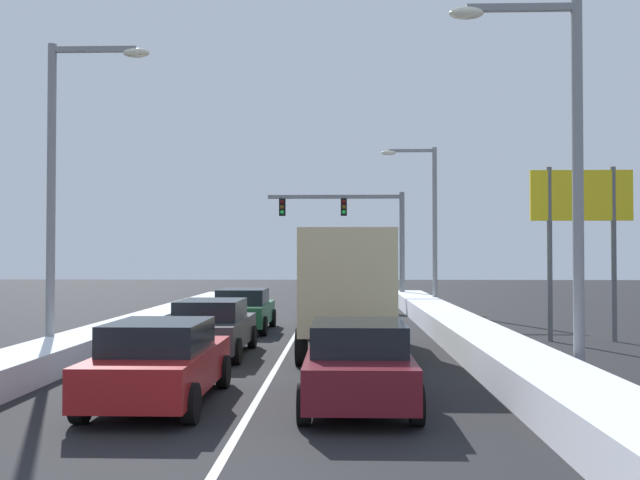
{
  "coord_description": "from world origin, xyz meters",
  "views": [
    {
      "loc": [
        1.58,
        -5.99,
        2.69
      ],
      "look_at": [
        0.83,
        18.27,
        3.24
      ],
      "focal_mm": 39.57,
      "sensor_mm": 36.0,
      "label": 1
    }
  ],
  "objects_px": {
    "street_lamp_right_mid": "(427,213)",
    "box_truck_right_lane_second": "(346,284)",
    "sedan_maroon_right_lane_nearest": "(358,363)",
    "sedan_green_center_lane_third": "(243,310)",
    "street_lamp_left_mid": "(65,170)",
    "sedan_red_center_lane_nearest": "(160,362)",
    "sedan_charcoal_center_lane_second": "(212,327)",
    "roadside_sign_right": "(581,214)",
    "street_lamp_right_near": "(559,155)",
    "traffic_light_gantry": "(360,223)",
    "sedan_white_right_lane_third": "(347,305)"
  },
  "relations": [
    {
      "from": "sedan_maroon_right_lane_nearest",
      "to": "street_lamp_right_mid",
      "type": "xyz_separation_m",
      "value": [
        3.8,
        21.13,
        3.99
      ]
    },
    {
      "from": "sedan_red_center_lane_nearest",
      "to": "street_lamp_right_near",
      "type": "height_order",
      "value": "street_lamp_right_near"
    },
    {
      "from": "sedan_green_center_lane_third",
      "to": "street_lamp_left_mid",
      "type": "relative_size",
      "value": 0.55
    },
    {
      "from": "street_lamp_right_mid",
      "to": "street_lamp_left_mid",
      "type": "height_order",
      "value": "street_lamp_left_mid"
    },
    {
      "from": "sedan_red_center_lane_nearest",
      "to": "sedan_charcoal_center_lane_second",
      "type": "bearing_deg",
      "value": 91.82
    },
    {
      "from": "sedan_red_center_lane_nearest",
      "to": "street_lamp_right_mid",
      "type": "relative_size",
      "value": 0.57
    },
    {
      "from": "sedan_green_center_lane_third",
      "to": "traffic_light_gantry",
      "type": "relative_size",
      "value": 0.6
    },
    {
      "from": "sedan_maroon_right_lane_nearest",
      "to": "sedan_charcoal_center_lane_second",
      "type": "relative_size",
      "value": 1.0
    },
    {
      "from": "street_lamp_left_mid",
      "to": "box_truck_right_lane_second",
      "type": "bearing_deg",
      "value": 13.83
    },
    {
      "from": "sedan_maroon_right_lane_nearest",
      "to": "sedan_charcoal_center_lane_second",
      "type": "xyz_separation_m",
      "value": [
        -3.79,
        6.17,
        0.0
      ]
    },
    {
      "from": "roadside_sign_right",
      "to": "street_lamp_left_mid",
      "type": "bearing_deg",
      "value": -163.09
    },
    {
      "from": "sedan_charcoal_center_lane_second",
      "to": "roadside_sign_right",
      "type": "xyz_separation_m",
      "value": [
        11.07,
        3.51,
        3.25
      ]
    },
    {
      "from": "sedan_red_center_lane_nearest",
      "to": "roadside_sign_right",
      "type": "height_order",
      "value": "roadside_sign_right"
    },
    {
      "from": "street_lamp_left_mid",
      "to": "sedan_white_right_lane_third",
      "type": "bearing_deg",
      "value": 52.25
    },
    {
      "from": "street_lamp_right_mid",
      "to": "street_lamp_left_mid",
      "type": "bearing_deg",
      "value": -125.24
    },
    {
      "from": "box_truck_right_lane_second",
      "to": "sedan_white_right_lane_third",
      "type": "distance_m",
      "value": 7.79
    },
    {
      "from": "sedan_red_center_lane_nearest",
      "to": "street_lamp_left_mid",
      "type": "relative_size",
      "value": 0.55
    },
    {
      "from": "street_lamp_right_mid",
      "to": "box_truck_right_lane_second",
      "type": "bearing_deg",
      "value": -105.67
    },
    {
      "from": "sedan_maroon_right_lane_nearest",
      "to": "sedan_green_center_lane_third",
      "type": "distance_m",
      "value": 12.98
    },
    {
      "from": "sedan_maroon_right_lane_nearest",
      "to": "street_lamp_left_mid",
      "type": "distance_m",
      "value": 9.99
    },
    {
      "from": "box_truck_right_lane_second",
      "to": "sedan_green_center_lane_third",
      "type": "xyz_separation_m",
      "value": [
        -3.65,
        5.4,
        -1.14
      ]
    },
    {
      "from": "box_truck_right_lane_second",
      "to": "street_lamp_right_mid",
      "type": "relative_size",
      "value": 0.91
    },
    {
      "from": "sedan_charcoal_center_lane_second",
      "to": "street_lamp_right_mid",
      "type": "bearing_deg",
      "value": 63.08
    },
    {
      "from": "street_lamp_right_near",
      "to": "sedan_green_center_lane_third",
      "type": "bearing_deg",
      "value": 125.68
    },
    {
      "from": "street_lamp_right_near",
      "to": "roadside_sign_right",
      "type": "height_order",
      "value": "street_lamp_right_near"
    },
    {
      "from": "box_truck_right_lane_second",
      "to": "street_lamp_right_near",
      "type": "relative_size",
      "value": 0.92
    },
    {
      "from": "sedan_white_right_lane_third",
      "to": "street_lamp_right_near",
      "type": "xyz_separation_m",
      "value": [
        4.14,
        -13.26,
        3.95
      ]
    },
    {
      "from": "sedan_maroon_right_lane_nearest",
      "to": "sedan_white_right_lane_third",
      "type": "bearing_deg",
      "value": 90.35
    },
    {
      "from": "sedan_green_center_lane_third",
      "to": "street_lamp_left_mid",
      "type": "distance_m",
      "value": 9.06
    },
    {
      "from": "box_truck_right_lane_second",
      "to": "roadside_sign_right",
      "type": "xyz_separation_m",
      "value": [
        7.43,
        2.68,
        2.12
      ]
    },
    {
      "from": "sedan_green_center_lane_third",
      "to": "roadside_sign_right",
      "type": "bearing_deg",
      "value": -13.78
    },
    {
      "from": "street_lamp_right_near",
      "to": "street_lamp_right_mid",
      "type": "distance_m",
      "value": 19.68
    },
    {
      "from": "sedan_white_right_lane_third",
      "to": "street_lamp_right_mid",
      "type": "distance_m",
      "value": 8.5
    },
    {
      "from": "sedan_charcoal_center_lane_second",
      "to": "street_lamp_right_mid",
      "type": "relative_size",
      "value": 0.57
    },
    {
      "from": "sedan_green_center_lane_third",
      "to": "roadside_sign_right",
      "type": "height_order",
      "value": "roadside_sign_right"
    },
    {
      "from": "box_truck_right_lane_second",
      "to": "sedan_white_right_lane_third",
      "type": "bearing_deg",
      "value": 89.48
    },
    {
      "from": "sedan_red_center_lane_nearest",
      "to": "sedan_charcoal_center_lane_second",
      "type": "distance_m",
      "value": 6.17
    },
    {
      "from": "box_truck_right_lane_second",
      "to": "sedan_charcoal_center_lane_second",
      "type": "relative_size",
      "value": 1.6
    },
    {
      "from": "street_lamp_right_near",
      "to": "traffic_light_gantry",
      "type": "bearing_deg",
      "value": 97.78
    },
    {
      "from": "sedan_red_center_lane_nearest",
      "to": "sedan_charcoal_center_lane_second",
      "type": "xyz_separation_m",
      "value": [
        -0.2,
        6.17,
        0.0
      ]
    },
    {
      "from": "roadside_sign_right",
      "to": "street_lamp_right_mid",
      "type": "bearing_deg",
      "value": 106.87
    },
    {
      "from": "sedan_white_right_lane_third",
      "to": "sedan_charcoal_center_lane_second",
      "type": "xyz_separation_m",
      "value": [
        -3.7,
        -8.54,
        0.0
      ]
    },
    {
      "from": "box_truck_right_lane_second",
      "to": "sedan_green_center_lane_third",
      "type": "distance_m",
      "value": 6.62
    },
    {
      "from": "sedan_green_center_lane_third",
      "to": "street_lamp_right_mid",
      "type": "xyz_separation_m",
      "value": [
        7.61,
        8.73,
        3.99
      ]
    },
    {
      "from": "sedan_green_center_lane_third",
      "to": "roadside_sign_right",
      "type": "relative_size",
      "value": 0.82
    },
    {
      "from": "sedan_green_center_lane_third",
      "to": "sedan_charcoal_center_lane_second",
      "type": "bearing_deg",
      "value": -89.85
    },
    {
      "from": "sedan_white_right_lane_third",
      "to": "sedan_charcoal_center_lane_second",
      "type": "height_order",
      "value": "same"
    },
    {
      "from": "box_truck_right_lane_second",
      "to": "traffic_light_gantry",
      "type": "bearing_deg",
      "value": 87.43
    },
    {
      "from": "sedan_charcoal_center_lane_second",
      "to": "roadside_sign_right",
      "type": "height_order",
      "value": "roadside_sign_right"
    },
    {
      "from": "sedan_maroon_right_lane_nearest",
      "to": "sedan_green_center_lane_third",
      "type": "height_order",
      "value": "same"
    }
  ]
}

